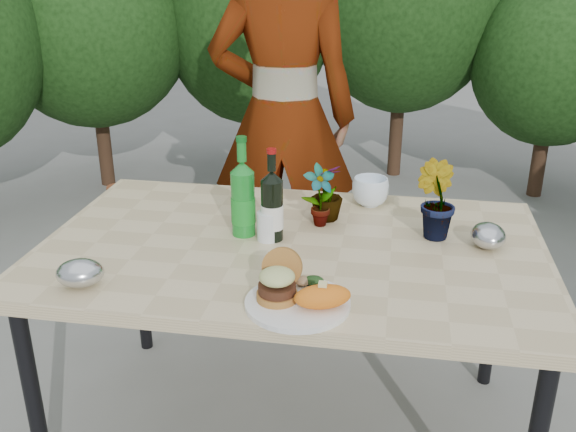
% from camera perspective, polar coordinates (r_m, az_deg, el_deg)
% --- Properties ---
extents(ground, '(80.00, 80.00, 0.00)m').
position_cam_1_polar(ground, '(2.47, 0.34, -18.50)').
color(ground, slate).
rests_on(ground, ground).
extents(patio_table, '(1.60, 1.00, 0.75)m').
position_cam_1_polar(patio_table, '(2.08, 0.38, -3.94)').
color(patio_table, '#CFB98A').
rests_on(patio_table, ground).
extents(shrub_hedge, '(6.82, 5.18, 2.17)m').
position_cam_1_polar(shrub_hedge, '(3.53, 4.08, 14.89)').
color(shrub_hedge, '#382316').
rests_on(shrub_hedge, ground).
extents(dinner_plate, '(0.28, 0.28, 0.01)m').
position_cam_1_polar(dinner_plate, '(1.71, 0.86, -7.78)').
color(dinner_plate, white).
rests_on(dinner_plate, patio_table).
extents(burger_stack, '(0.11, 0.16, 0.11)m').
position_cam_1_polar(burger_stack, '(1.71, -0.87, -5.76)').
color(burger_stack, '#B7722D').
rests_on(burger_stack, dinner_plate).
extents(sweet_potato, '(0.17, 0.12, 0.06)m').
position_cam_1_polar(sweet_potato, '(1.66, 3.09, -7.17)').
color(sweet_potato, orange).
rests_on(sweet_potato, dinner_plate).
extents(grilled_veg, '(0.08, 0.05, 0.03)m').
position_cam_1_polar(grilled_veg, '(1.77, 1.89, -5.77)').
color(grilled_veg, olive).
rests_on(grilled_veg, dinner_plate).
extents(wine_bottle, '(0.07, 0.07, 0.31)m').
position_cam_1_polar(wine_bottle, '(2.04, -1.43, 0.81)').
color(wine_bottle, black).
rests_on(wine_bottle, patio_table).
extents(sparkling_water, '(0.08, 0.08, 0.33)m').
position_cam_1_polar(sparkling_water, '(2.08, -4.02, 1.46)').
color(sparkling_water, '#177E24').
rests_on(sparkling_water, patio_table).
extents(plastic_cup, '(0.07, 0.07, 0.09)m').
position_cam_1_polar(plastic_cup, '(2.07, -1.78, -0.91)').
color(plastic_cup, silver).
rests_on(plastic_cup, patio_table).
extents(seedling_left, '(0.14, 0.12, 0.21)m').
position_cam_1_polar(seedling_left, '(2.15, 2.84, 1.79)').
color(seedling_left, '#296121').
rests_on(seedling_left, patio_table).
extents(seedling_mid, '(0.18, 0.18, 0.25)m').
position_cam_1_polar(seedling_mid, '(2.11, 12.94, 1.38)').
color(seedling_mid, '#25581E').
rests_on(seedling_mid, patio_table).
extents(seedling_right, '(0.15, 0.15, 0.20)m').
position_cam_1_polar(seedling_right, '(2.21, 3.48, 2.11)').
color(seedling_right, '#225D20').
rests_on(seedling_right, patio_table).
extents(blue_bowl, '(0.15, 0.15, 0.11)m').
position_cam_1_polar(blue_bowl, '(2.36, 7.33, 2.16)').
color(blue_bowl, white).
rests_on(blue_bowl, patio_table).
extents(foil_packet_left, '(0.15, 0.13, 0.08)m').
position_cam_1_polar(foil_packet_left, '(1.88, -18.00, -4.84)').
color(foil_packet_left, '#B8BBBF').
rests_on(foil_packet_left, patio_table).
extents(foil_packet_right, '(0.12, 0.14, 0.08)m').
position_cam_1_polar(foil_packet_right, '(2.11, 17.37, -1.67)').
color(foil_packet_right, '#B6B8BE').
rests_on(foil_packet_right, patio_table).
extents(person, '(0.71, 0.50, 1.84)m').
position_cam_1_polar(person, '(2.92, -0.43, 8.70)').
color(person, '#8D6446').
rests_on(person, ground).
extents(terracotta_pot, '(0.17, 0.17, 0.14)m').
position_cam_1_polar(terracotta_pot, '(4.52, -14.71, 1.76)').
color(terracotta_pot, '#AA502B').
rests_on(terracotta_pot, ground).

